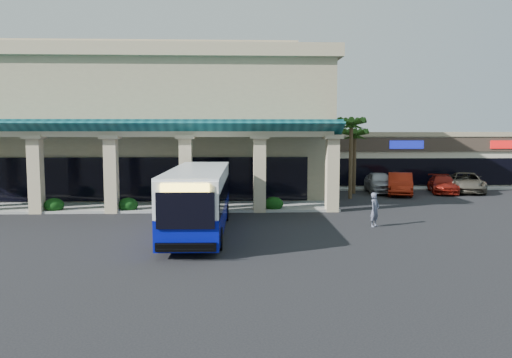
{
  "coord_description": "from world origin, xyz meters",
  "views": [
    {
      "loc": [
        -0.0,
        -25.23,
        4.95
      ],
      "look_at": [
        1.21,
        3.53,
        2.2
      ],
      "focal_mm": 35.0,
      "sensor_mm": 36.0,
      "label": 1
    }
  ],
  "objects_px": {
    "pedestrian": "(375,210)",
    "car_red": "(443,184)",
    "transit_bus": "(199,201)",
    "car_white": "(400,184)",
    "car_silver": "(379,182)",
    "car_gray": "(466,182)"
  },
  "relations": [
    {
      "from": "car_silver",
      "to": "car_white",
      "type": "xyz_separation_m",
      "value": [
        1.29,
        -1.21,
        0.0
      ]
    },
    {
      "from": "car_white",
      "to": "car_gray",
      "type": "bearing_deg",
      "value": 30.12
    },
    {
      "from": "transit_bus",
      "to": "car_silver",
      "type": "height_order",
      "value": "transit_bus"
    },
    {
      "from": "pedestrian",
      "to": "car_silver",
      "type": "relative_size",
      "value": 0.36
    },
    {
      "from": "car_silver",
      "to": "car_white",
      "type": "distance_m",
      "value": 1.77
    },
    {
      "from": "car_white",
      "to": "car_red",
      "type": "relative_size",
      "value": 1.07
    },
    {
      "from": "transit_bus",
      "to": "car_white",
      "type": "xyz_separation_m",
      "value": [
        14.73,
        14.17,
        -0.73
      ]
    },
    {
      "from": "pedestrian",
      "to": "car_silver",
      "type": "height_order",
      "value": "pedestrian"
    },
    {
      "from": "transit_bus",
      "to": "car_gray",
      "type": "relative_size",
      "value": 1.96
    },
    {
      "from": "car_silver",
      "to": "car_gray",
      "type": "distance_m",
      "value": 7.2
    },
    {
      "from": "car_gray",
      "to": "car_silver",
      "type": "bearing_deg",
      "value": -160.1
    },
    {
      "from": "car_white",
      "to": "car_red",
      "type": "bearing_deg",
      "value": 30.55
    },
    {
      "from": "pedestrian",
      "to": "car_white",
      "type": "bearing_deg",
      "value": 19.38
    },
    {
      "from": "pedestrian",
      "to": "car_red",
      "type": "xyz_separation_m",
      "value": [
        9.48,
        13.92,
        -0.19
      ]
    },
    {
      "from": "transit_bus",
      "to": "car_gray",
      "type": "distance_m",
      "value": 25.84
    },
    {
      "from": "transit_bus",
      "to": "car_silver",
      "type": "relative_size",
      "value": 2.26
    },
    {
      "from": "pedestrian",
      "to": "car_red",
      "type": "height_order",
      "value": "pedestrian"
    },
    {
      "from": "car_silver",
      "to": "car_gray",
      "type": "xyz_separation_m",
      "value": [
        7.2,
        0.16,
        -0.05
      ]
    },
    {
      "from": "car_silver",
      "to": "car_white",
      "type": "bearing_deg",
      "value": -37.21
    },
    {
      "from": "car_silver",
      "to": "transit_bus",
      "type": "bearing_deg",
      "value": -125.2
    },
    {
      "from": "transit_bus",
      "to": "car_gray",
      "type": "bearing_deg",
      "value": 38.26
    },
    {
      "from": "pedestrian",
      "to": "car_gray",
      "type": "xyz_separation_m",
      "value": [
        11.59,
        14.38,
        -0.09
      ]
    }
  ]
}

